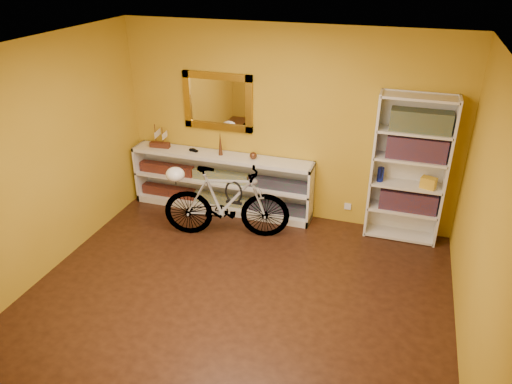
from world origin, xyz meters
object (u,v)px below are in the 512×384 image
(console_unit, at_px, (222,183))
(bicycle, at_px, (226,202))
(bookcase, at_px, (409,170))
(helmet, at_px, (175,174))

(console_unit, distance_m, bicycle, 0.72)
(bicycle, bearing_deg, console_unit, 12.94)
(console_unit, distance_m, bookcase, 2.54)
(console_unit, xyz_separation_m, helmet, (-0.30, -0.79, 0.44))
(bookcase, bearing_deg, helmet, -163.60)
(bookcase, distance_m, helmet, 2.90)
(console_unit, height_order, helmet, helmet)
(bookcase, relative_size, helmet, 7.89)
(console_unit, relative_size, bicycle, 1.56)
(console_unit, distance_m, helmet, 0.95)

